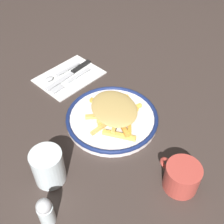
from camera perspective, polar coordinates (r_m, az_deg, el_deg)
The scene contains 10 objects.
ground_plane at distance 0.85m, azimuth -0.00°, elevation -1.82°, with size 2.60×2.60×0.00m, color #382D28.
plate at distance 0.84m, azimuth -0.00°, elevation -1.22°, with size 0.28×0.28×0.02m.
fries_heap at distance 0.82m, azimuth 0.46°, elevation 0.31°, with size 0.21×0.19×0.04m.
napkin at distance 1.02m, azimuth -8.66°, elevation 7.24°, with size 0.16×0.22×0.01m, color white.
fork at distance 0.99m, azimuth -8.26°, elevation 6.51°, with size 0.03×0.18×0.01m.
knife at distance 1.03m, azimuth -7.95°, elevation 8.08°, with size 0.05×0.21×0.01m.
spoon at distance 1.02m, azimuth -11.17°, elevation 7.40°, with size 0.02×0.15×0.01m.
water_glass at distance 0.71m, azimuth -12.83°, elevation -10.77°, with size 0.08×0.08×0.10m, color silver.
coffee_mug at distance 0.71m, azimuth 13.94°, elevation -12.63°, with size 0.11×0.09×0.07m.
salt_shaker at distance 0.66m, azimuth -13.35°, elevation -19.03°, with size 0.04×0.04×0.08m.
Camera 1 is at (-0.43, 0.40, 0.62)m, focal length 45.03 mm.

